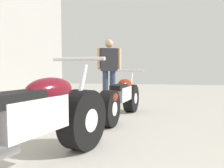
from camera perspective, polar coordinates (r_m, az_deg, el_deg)
ground_plane at (r=3.51m, az=5.20°, el=-10.22°), size 16.95×16.95×0.00m
motorcycle_maroon_cruiser at (r=1.94m, az=-19.93°, el=-10.09°), size 0.90×2.04×0.97m
motorcycle_black_naked at (r=3.94m, az=2.16°, el=-3.58°), size 0.62×1.75×0.82m
mechanic_in_blue at (r=6.04m, az=-0.73°, el=4.37°), size 0.63×0.33×1.58m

